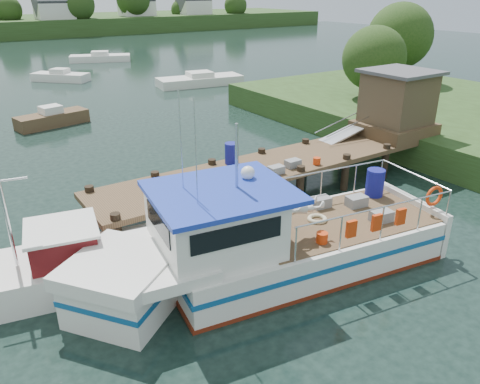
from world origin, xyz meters
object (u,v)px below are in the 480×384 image
lobster_boat (262,245)px  moored_rowboat (52,118)px  work_boat (36,273)px  moored_c (200,80)px  dock (359,125)px  moored_b (61,76)px  moored_far (100,58)px

lobster_boat → moored_rowboat: bearing=101.4°
lobster_boat → moored_rowboat: (-1.04, 20.75, -0.57)m
moored_rowboat → lobster_boat: bearing=-68.8°
work_boat → moored_c: work_boat is taller
dock → lobster_boat: (-8.81, -4.60, -1.21)m
dock → moored_b: bearing=99.7°
moored_b → moored_c: (9.76, -8.90, 0.01)m
moored_far → moored_c: size_ratio=0.92×
lobster_boat → moored_b: size_ratio=2.40×
moored_b → moored_c: bearing=-31.4°
dock → moored_b: (-5.40, 31.54, -1.82)m
lobster_boat → moored_c: (13.17, 27.24, -0.60)m
work_boat → moored_far: (16.37, 43.65, -0.21)m
dock → work_boat: 14.77m
moored_far → moored_c: 19.43m
work_boat → moored_c: 30.88m
dock → moored_rowboat: (-9.86, 16.15, -1.77)m
moored_c → moored_rowboat: bearing=-137.2°
dock → moored_rowboat: size_ratio=3.66×
moored_b → moored_c: moored_c is taller
lobster_boat → moored_b: lobster_boat is taller
moored_rowboat → moored_b: size_ratio=0.92×
moored_rowboat → dock: bearing=-40.2°
moored_rowboat → moored_b: moored_rowboat is taller
moored_far → moored_b: (-7.19, -10.36, -0.00)m
moored_b → lobster_boat: bearing=-84.4°
dock → work_boat: (-14.58, -1.75, -1.61)m
moored_rowboat → moored_c: size_ratio=0.58×
work_boat → moored_b: size_ratio=1.55×
work_boat → moored_far: bearing=80.8°
lobster_boat → moored_far: lobster_boat is taller
lobster_boat → moored_far: bearing=85.6°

